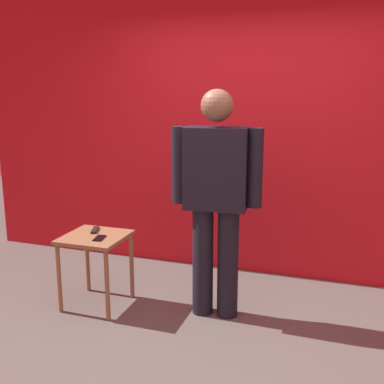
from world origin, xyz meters
name	(u,v)px	position (x,y,z in m)	size (l,w,h in m)	color
ground_plane	(200,353)	(0.00, 0.00, 0.00)	(12.00, 12.00, 0.00)	#59544F
back_wall_red	(253,119)	(0.00, 1.65, 1.52)	(5.90, 0.12, 3.03)	red
standing_person	(216,193)	(-0.07, 0.60, 1.01)	(0.71, 0.28, 1.80)	black
side_table	(95,247)	(-1.06, 0.45, 0.51)	(0.50, 0.50, 0.61)	olive
cell_phone	(99,238)	(-0.98, 0.39, 0.62)	(0.07, 0.14, 0.01)	black
tv_remote	(95,230)	(-1.12, 0.55, 0.62)	(0.04, 0.17, 0.02)	black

